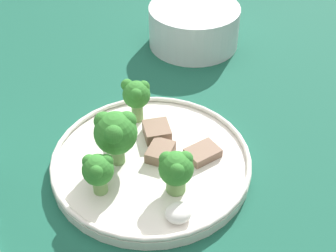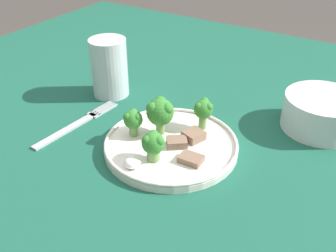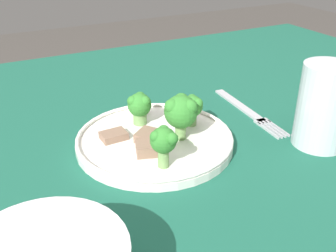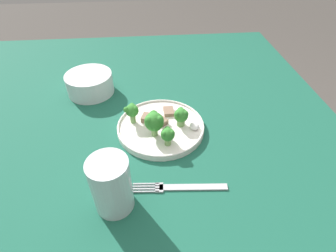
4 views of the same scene
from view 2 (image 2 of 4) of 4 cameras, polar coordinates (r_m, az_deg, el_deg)
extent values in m
cube|color=#195642|center=(0.77, 1.23, -0.13)|extent=(1.37, 1.19, 0.03)
cylinder|color=brown|center=(1.65, -8.02, 3.67)|extent=(0.06, 0.06, 0.71)
cylinder|color=white|center=(0.68, 0.44, -2.96)|extent=(0.23, 0.23, 0.01)
torus|color=white|center=(0.67, 0.45, -2.34)|extent=(0.23, 0.23, 0.01)
cube|color=#B2B2B7|center=(0.75, -14.61, -0.63)|extent=(0.03, 0.15, 0.00)
cube|color=#B2B2B7|center=(0.79, -10.68, 1.67)|extent=(0.03, 0.02, 0.00)
cube|color=#B2B2B7|center=(0.80, -8.74, 2.29)|extent=(0.01, 0.06, 0.00)
cube|color=#B2B2B7|center=(0.81, -9.08, 2.43)|extent=(0.01, 0.06, 0.00)
cube|color=#B2B2B7|center=(0.81, -9.42, 2.57)|extent=(0.01, 0.06, 0.00)
cube|color=#B2B2B7|center=(0.81, -9.76, 2.71)|extent=(0.01, 0.06, 0.00)
cylinder|color=silver|center=(0.78, 21.45, 1.81)|extent=(0.14, 0.14, 0.06)
cylinder|color=white|center=(0.78, 21.38, 1.50)|extent=(0.12, 0.12, 0.05)
cylinder|color=silver|center=(0.84, -8.51, 8.39)|extent=(0.08, 0.08, 0.12)
cylinder|color=silver|center=(0.85, -8.38, 6.88)|extent=(0.07, 0.07, 0.07)
cylinder|color=#709E56|center=(0.70, -1.12, -0.09)|extent=(0.02, 0.02, 0.03)
sphere|color=#337F2D|center=(0.68, -1.15, 2.06)|extent=(0.05, 0.05, 0.05)
sphere|color=#337F2D|center=(0.67, -0.12, 2.52)|extent=(0.02, 0.02, 0.02)
sphere|color=#337F2D|center=(0.69, -1.10, 3.45)|extent=(0.02, 0.02, 0.02)
sphere|color=#337F2D|center=(0.67, -2.26, 2.56)|extent=(0.02, 0.02, 0.02)
cylinder|color=#709E56|center=(0.63, -2.12, -4.17)|extent=(0.02, 0.02, 0.02)
sphere|color=#337F2D|center=(0.62, -2.16, -2.49)|extent=(0.04, 0.04, 0.04)
sphere|color=#337F2D|center=(0.61, -1.31, -2.17)|extent=(0.02, 0.02, 0.02)
sphere|color=#337F2D|center=(0.63, -2.11, -1.28)|extent=(0.02, 0.02, 0.02)
sphere|color=#337F2D|center=(0.61, -3.11, -2.14)|extent=(0.02, 0.02, 0.02)
cylinder|color=#709E56|center=(0.70, -5.01, -0.59)|extent=(0.02, 0.02, 0.02)
sphere|color=#337F2D|center=(0.68, -5.10, 0.96)|extent=(0.03, 0.03, 0.03)
sphere|color=#337F2D|center=(0.67, -4.44, 1.27)|extent=(0.02, 0.02, 0.02)
sphere|color=#337F2D|center=(0.69, -5.04, 1.94)|extent=(0.02, 0.02, 0.02)
sphere|color=#337F2D|center=(0.68, -5.91, 1.29)|extent=(0.02, 0.02, 0.02)
cylinder|color=#709E56|center=(0.71, 5.05, 0.65)|extent=(0.01, 0.01, 0.03)
sphere|color=#337F2D|center=(0.70, 5.15, 2.43)|extent=(0.03, 0.03, 0.03)
sphere|color=#337F2D|center=(0.69, 5.94, 2.76)|extent=(0.02, 0.02, 0.02)
sphere|color=#337F2D|center=(0.71, 5.14, 3.40)|extent=(0.02, 0.02, 0.02)
sphere|color=#337F2D|center=(0.69, 4.46, 2.79)|extent=(0.02, 0.02, 0.02)
cube|color=#846651|center=(0.63, 3.37, -4.79)|extent=(0.04, 0.03, 0.01)
cube|color=#846651|center=(0.67, 1.30, -2.41)|extent=(0.04, 0.04, 0.01)
cube|color=#846651|center=(0.68, 3.76, -1.39)|extent=(0.04, 0.04, 0.02)
ellipsoid|color=white|center=(0.62, -5.23, -5.33)|extent=(0.03, 0.03, 0.02)
camera|label=1|loc=(0.49, -46.65, 22.60)|focal=50.00mm
camera|label=3|loc=(0.94, 29.72, 22.30)|focal=42.00mm
camera|label=4|loc=(0.96, -31.73, 32.50)|focal=28.00mm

